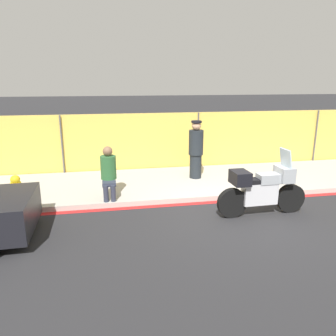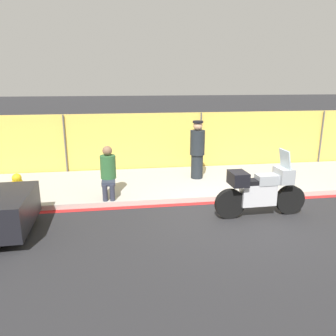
# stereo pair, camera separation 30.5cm
# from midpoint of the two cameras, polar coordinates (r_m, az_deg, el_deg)

# --- Properties ---
(ground_plane) EXTENTS (120.00, 120.00, 0.00)m
(ground_plane) POSITION_cam_midpoint_polar(r_m,az_deg,el_deg) (7.95, 13.61, -7.85)
(ground_plane) COLOR #262628
(sidewalk) EXTENTS (33.21, 3.05, 0.13)m
(sidewalk) POSITION_cam_midpoint_polar(r_m,az_deg,el_deg) (10.07, 8.52, -2.25)
(sidewalk) COLOR #ADA89E
(sidewalk) RESTS_ON ground_plane
(curb_paint_stripe) EXTENTS (33.21, 0.18, 0.01)m
(curb_paint_stripe) POSITION_cam_midpoint_polar(r_m,az_deg,el_deg) (8.65, 11.61, -5.79)
(curb_paint_stripe) COLOR red
(curb_paint_stripe) RESTS_ON ground_plane
(storefront_fence) EXTENTS (31.55, 0.17, 1.98)m
(storefront_fence) POSITION_cam_midpoint_polar(r_m,az_deg,el_deg) (11.36, 6.34, 4.61)
(storefront_fence) COLOR gold
(storefront_fence) RESTS_ON ground_plane
(motorcycle) EXTENTS (2.16, 0.53, 1.54)m
(motorcycle) POSITION_cam_midpoint_polar(r_m,az_deg,el_deg) (7.76, 16.89, -3.69)
(motorcycle) COLOR black
(motorcycle) RESTS_ON ground_plane
(officer_standing) EXTENTS (0.44, 0.44, 1.75)m
(officer_standing) POSITION_cam_midpoint_polar(r_m,az_deg,el_deg) (9.89, 6.01, 3.21)
(officer_standing) COLOR #1E2328
(officer_standing) RESTS_ON sidewalk
(person_seated_on_curb) EXTENTS (0.39, 0.68, 1.30)m
(person_seated_on_curb) POSITION_cam_midpoint_polar(r_m,az_deg,el_deg) (8.41, -9.38, -0.21)
(person_seated_on_curb) COLOR #2D3342
(person_seated_on_curb) RESTS_ON sidewalk
(fire_hydrant) EXTENTS (0.26, 0.32, 0.62)m
(fire_hydrant) POSITION_cam_midpoint_polar(r_m,az_deg,el_deg) (9.14, -23.86, -2.82)
(fire_hydrant) COLOR gold
(fire_hydrant) RESTS_ON sidewalk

